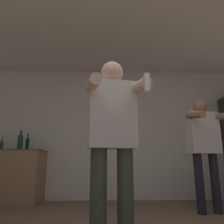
% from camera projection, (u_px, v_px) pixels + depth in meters
% --- Properties ---
extents(wall_back, '(7.00, 0.06, 2.55)m').
position_uv_depth(wall_back, '(113.00, 132.00, 4.33)').
color(wall_back, beige).
rests_on(wall_back, ground_plane).
extents(ceiling_slab, '(7.00, 3.45, 0.05)m').
position_uv_depth(ceiling_slab, '(117.00, 29.00, 3.18)').
color(ceiling_slab, silver).
rests_on(ceiling_slab, wall_back).
extents(bottle_red_label, '(0.09, 0.09, 0.35)m').
position_uv_depth(bottle_red_label, '(20.00, 142.00, 3.85)').
color(bottle_red_label, '#194723').
rests_on(bottle_red_label, counter).
extents(bottle_dark_rum, '(0.07, 0.07, 0.22)m').
position_uv_depth(bottle_dark_rum, '(1.00, 145.00, 3.83)').
color(bottle_dark_rum, '#194723').
rests_on(bottle_dark_rum, counter).
extents(bottle_clear_vodka, '(0.06, 0.06, 0.30)m').
position_uv_depth(bottle_clear_vodka, '(27.00, 144.00, 3.85)').
color(bottle_clear_vodka, black).
rests_on(bottle_clear_vodka, counter).
extents(person_woman_foreground, '(0.54, 0.54, 1.58)m').
position_uv_depth(person_woman_foreground, '(112.00, 134.00, 1.87)').
color(person_woman_foreground, '#38422D').
rests_on(person_woman_foreground, ground_plane).
extents(person_man_side, '(0.57, 0.54, 1.60)m').
position_uv_depth(person_man_side, '(204.00, 141.00, 3.15)').
color(person_man_side, black).
rests_on(person_man_side, ground_plane).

